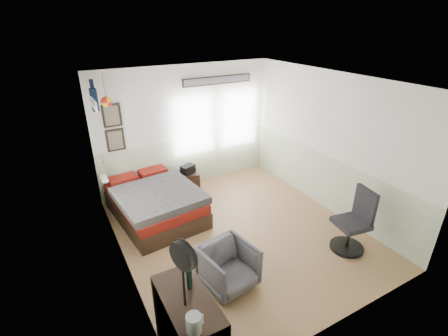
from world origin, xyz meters
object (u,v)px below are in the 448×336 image
Objects in this scene: dresser at (189,329)px; task_chair at (354,226)px; armchair at (228,267)px; nightstand at (188,182)px; bed at (155,203)px.

task_chair is at bearing 8.57° from dresser.
nightstand is (0.62, 2.87, -0.10)m from armchair.
armchair reaches higher than nightstand.
dresser is at bearing -162.11° from task_chair.
dresser is 3.94m from nightstand.
armchair is 1.56× the size of nightstand.
dresser is (-0.59, -2.99, 0.14)m from bed.
task_chair reaches higher than bed.
nightstand is at bearing 27.21° from bed.
armchair is at bearing -88.23° from nightstand.
dresser reaches higher than armchair.
armchair is (0.93, 0.76, -0.12)m from dresser.
task_chair is (2.55, -2.52, 0.14)m from bed.
nightstand is at bearing 68.67° from armchair.
task_chair is (3.14, 0.47, -0.00)m from dresser.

